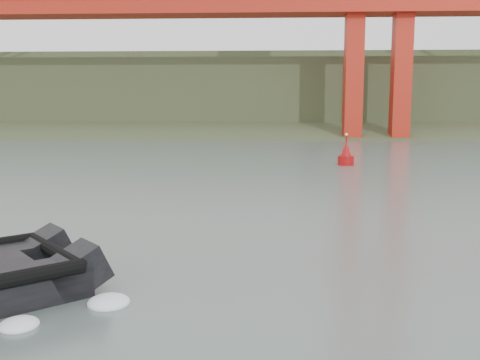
# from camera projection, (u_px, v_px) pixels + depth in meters

# --- Properties ---
(ground) EXTENTS (400.00, 400.00, 0.00)m
(ground) POSITION_uv_depth(u_px,v_px,m) (178.00, 281.00, 18.62)
(ground) COLOR #4F5E59
(ground) RESTS_ON ground
(headlands) EXTENTS (500.00, 105.36, 27.12)m
(headlands) POSITION_uv_depth(u_px,v_px,m) (253.00, 100.00, 141.74)
(headlands) COLOR #364125
(headlands) RESTS_ON ground
(nav_buoy) EXTENTS (1.65, 1.65, 3.43)m
(nav_buoy) POSITION_uv_depth(u_px,v_px,m) (346.00, 156.00, 53.92)
(nav_buoy) COLOR #A30B0D
(nav_buoy) RESTS_ON ground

